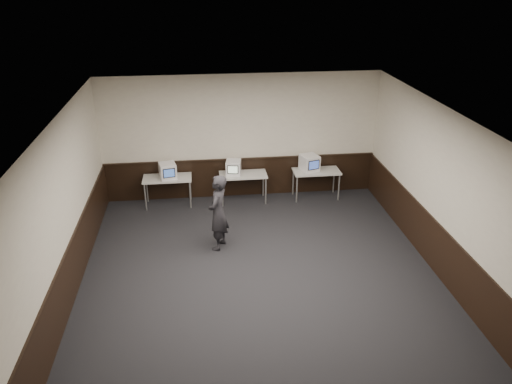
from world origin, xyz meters
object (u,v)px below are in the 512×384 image
Objects in this scene: emac_left at (168,171)px; person at (218,213)px; emac_right at (310,163)px; desk_center at (243,177)px; desk_left at (167,180)px; emac_center at (233,167)px; desk_right at (316,173)px.

person reaches higher than emac_left.
emac_left is at bearing 164.22° from emac_right.
emac_left is (-1.87, -0.05, 0.27)m from desk_center.
desk_left and desk_center have the same top height.
emac_left is 0.90× the size of emac_right.
emac_center is at bearing -170.03° from person.
person reaches higher than emac_center.
person reaches higher than desk_left.
desk_left is 0.72× the size of person.
emac_right is (-0.18, 0.03, 0.28)m from desk_right.
emac_right is at bearing 9.97° from emac_center.
emac_right reaches higher than desk_right.
desk_right is 0.72× the size of person.
emac_left is at bearing -168.36° from emac_center.
desk_right is at bearing -27.34° from emac_right.
desk_center is 2.38m from person.
emac_left is at bearing -58.55° from desk_left.
emac_center reaches higher than desk_center.
person is (1.16, -2.25, 0.16)m from desk_left.
emac_center is (-0.24, 0.01, 0.25)m from desk_center.
emac_right is (3.59, 0.08, 0.01)m from emac_left.
desk_center is at bearing 164.01° from emac_right.
emac_center is (1.63, 0.06, -0.01)m from emac_left.
desk_center is 2.72× the size of emac_center.
emac_left is 3.59m from emac_right.
desk_left is 3.63m from emac_right.
desk_center is 2.22× the size of emac_right.
emac_center is at bearing -9.78° from emac_left.
desk_left is 0.27m from emac_left.
desk_left is at bearing 180.00° from desk_center.
person is (-0.74, -2.25, 0.16)m from desk_center.
emac_center is at bearing 179.62° from desk_right.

